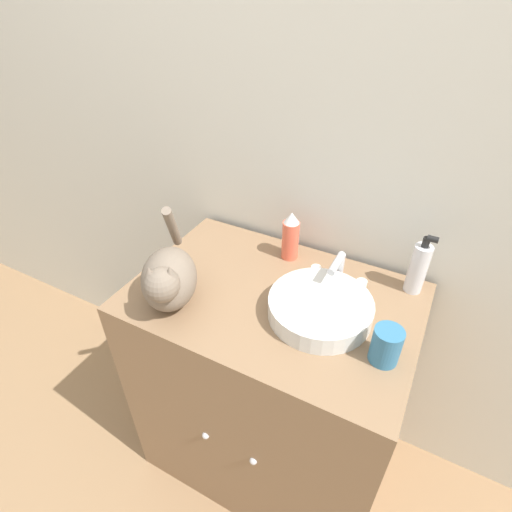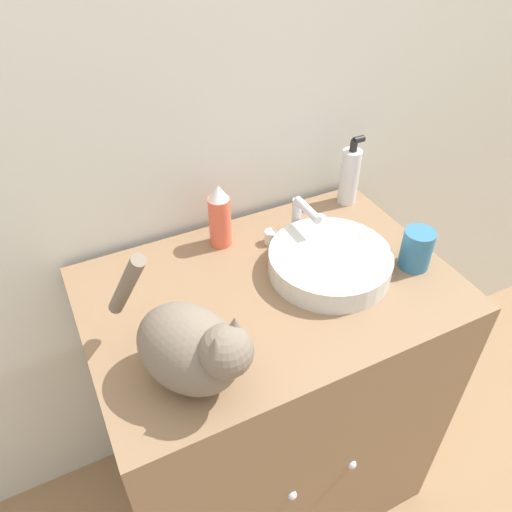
% 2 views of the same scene
% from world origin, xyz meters
% --- Properties ---
extents(wall_back, '(6.00, 0.05, 2.50)m').
position_xyz_m(wall_back, '(0.00, 0.61, 1.25)').
color(wall_back, silver).
rests_on(wall_back, ground_plane).
extents(vanity_cabinet, '(0.85, 0.58, 0.87)m').
position_xyz_m(vanity_cabinet, '(0.00, 0.28, 0.44)').
color(vanity_cabinet, '#8C6B4C').
rests_on(vanity_cabinet, ground_plane).
extents(sink_basin, '(0.29, 0.29, 0.06)m').
position_xyz_m(sink_basin, '(0.15, 0.27, 0.90)').
color(sink_basin, silver).
rests_on(sink_basin, vanity_cabinet).
extents(faucet, '(0.18, 0.11, 0.12)m').
position_xyz_m(faucet, '(0.15, 0.42, 0.93)').
color(faucet, silver).
rests_on(faucet, vanity_cabinet).
extents(cat, '(0.24, 0.32, 0.26)m').
position_xyz_m(cat, '(-0.25, 0.12, 0.97)').
color(cat, '#7A6B5B').
rests_on(cat, vanity_cabinet).
extents(soap_bottle, '(0.06, 0.05, 0.20)m').
position_xyz_m(soap_bottle, '(0.36, 0.51, 0.96)').
color(soap_bottle, silver).
rests_on(soap_bottle, vanity_cabinet).
extents(spray_bottle, '(0.06, 0.06, 0.17)m').
position_xyz_m(spray_bottle, '(-0.04, 0.49, 0.96)').
color(spray_bottle, '#EF6047').
rests_on(spray_bottle, vanity_cabinet).
extents(cup, '(0.07, 0.07, 0.10)m').
position_xyz_m(cup, '(0.34, 0.20, 0.92)').
color(cup, teal).
rests_on(cup, vanity_cabinet).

